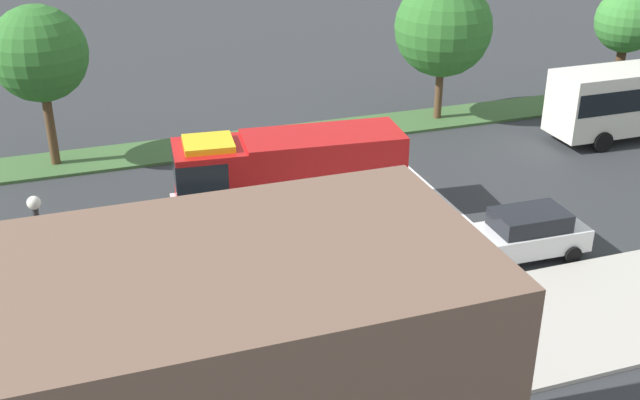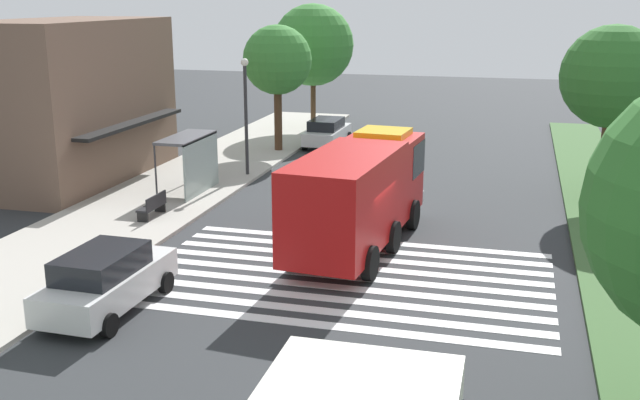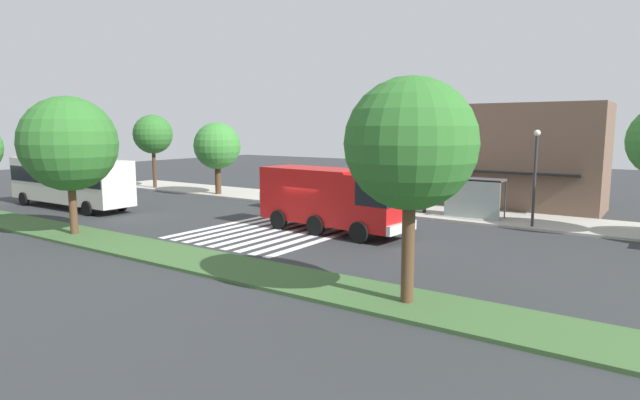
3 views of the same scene
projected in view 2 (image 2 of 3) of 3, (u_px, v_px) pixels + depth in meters
name	position (u px, v px, depth m)	size (l,w,h in m)	color
ground_plane	(356.00, 261.00, 24.74)	(120.00, 120.00, 0.00)	#2D3033
sidewalk	(92.00, 235.00, 27.13)	(60.00, 5.57, 0.14)	#ADA89E
median_strip	(630.00, 283.00, 22.62)	(60.00, 3.00, 0.14)	#3D6033
crosswalk	(345.00, 277.00, 23.29)	(7.65, 12.53, 0.01)	silver
fire_truck	(361.00, 189.00, 25.78)	(9.15, 3.47, 3.63)	#B71414
parked_car_mid	(106.00, 279.00, 20.59)	(4.71, 2.19, 1.78)	silver
parked_car_east	(327.00, 132.00, 43.38)	(4.48, 2.10, 1.62)	silver
bus_stop_shelter	(194.00, 153.00, 32.42)	(3.50, 1.40, 2.46)	#4C4C51
bench_near_shelter	(153.00, 206.00, 29.03)	(1.60, 0.50, 0.90)	black
street_lamp	(246.00, 106.00, 35.31)	(0.36, 0.36, 5.50)	#2D2D30
storefront_building	(71.00, 102.00, 34.77)	(10.80, 6.20, 7.41)	brown
sidewalk_tree_center	(277.00, 61.00, 40.67)	(3.76, 3.76, 6.83)	#47301E
sidewalk_tree_east	(313.00, 45.00, 47.39)	(5.13, 5.13, 7.87)	#47301E
median_tree_center	(612.00, 77.00, 30.55)	(4.19, 4.19, 7.22)	#513823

